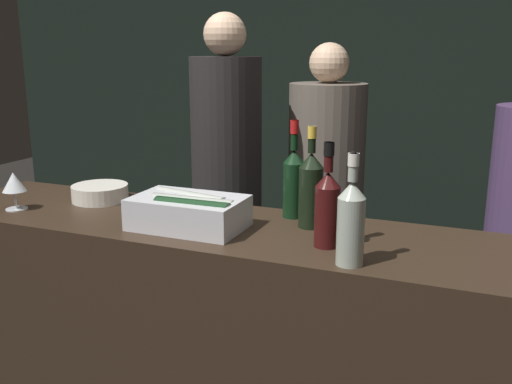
% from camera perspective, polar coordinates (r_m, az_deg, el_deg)
% --- Properties ---
extents(wall_back_chalkboard, '(6.40, 0.06, 2.80)m').
position_cam_1_polar(wall_back_chalkboard, '(4.13, 12.71, 9.92)').
color(wall_back_chalkboard, black).
rests_on(wall_back_chalkboard, ground_plane).
extents(bar_counter, '(2.45, 0.53, 1.10)m').
position_cam_1_polar(bar_counter, '(2.13, -0.28, -17.86)').
color(bar_counter, '#2D2116').
rests_on(bar_counter, ground_plane).
extents(ice_bin_with_bottles, '(0.37, 0.23, 0.11)m').
position_cam_1_polar(ice_bin_with_bottles, '(1.91, -6.68, -1.86)').
color(ice_bin_with_bottles, silver).
rests_on(ice_bin_with_bottles, bar_counter).
extents(bowl_white, '(0.22, 0.22, 0.06)m').
position_cam_1_polar(bowl_white, '(2.32, -15.33, -0.03)').
color(bowl_white, silver).
rests_on(bowl_white, bar_counter).
extents(wine_glass, '(0.09, 0.09, 0.14)m').
position_cam_1_polar(wine_glass, '(2.28, -23.05, 0.81)').
color(wine_glass, silver).
rests_on(wine_glass, bar_counter).
extents(candle_votive, '(0.08, 0.08, 0.05)m').
position_cam_1_polar(candle_votive, '(2.14, -2.95, -0.99)').
color(candle_votive, silver).
rests_on(candle_votive, bar_counter).
extents(red_wine_bottle_burgundy, '(0.08, 0.08, 0.35)m').
position_cam_1_polar(red_wine_bottle_burgundy, '(2.00, 3.79, 1.19)').
color(red_wine_bottle_burgundy, black).
rests_on(red_wine_bottle_burgundy, bar_counter).
extents(red_wine_bottle_black_foil, '(0.08, 0.08, 0.32)m').
position_cam_1_polar(red_wine_bottle_black_foil, '(1.71, 7.14, -1.35)').
color(red_wine_bottle_black_foil, '#380F0F').
rests_on(red_wine_bottle_black_foil, bar_counter).
extents(champagne_bottle, '(0.08, 0.08, 0.34)m').
position_cam_1_polar(champagne_bottle, '(1.89, 5.51, 0.43)').
color(champagne_bottle, black).
rests_on(champagne_bottle, bar_counter).
extents(white_wine_bottle, '(0.08, 0.08, 0.31)m').
position_cam_1_polar(white_wine_bottle, '(1.58, 9.48, -2.79)').
color(white_wine_bottle, '#9EA899').
rests_on(white_wine_bottle, bar_counter).
extents(person_in_hoodie, '(0.36, 0.36, 1.85)m').
position_cam_1_polar(person_in_hoodie, '(2.94, -2.94, 1.56)').
color(person_in_hoodie, black).
rests_on(person_in_hoodie, ground_plane).
extents(person_grey_polo, '(0.42, 0.42, 1.71)m').
position_cam_1_polar(person_grey_polo, '(3.17, 6.97, 0.61)').
color(person_grey_polo, black).
rests_on(person_grey_polo, ground_plane).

